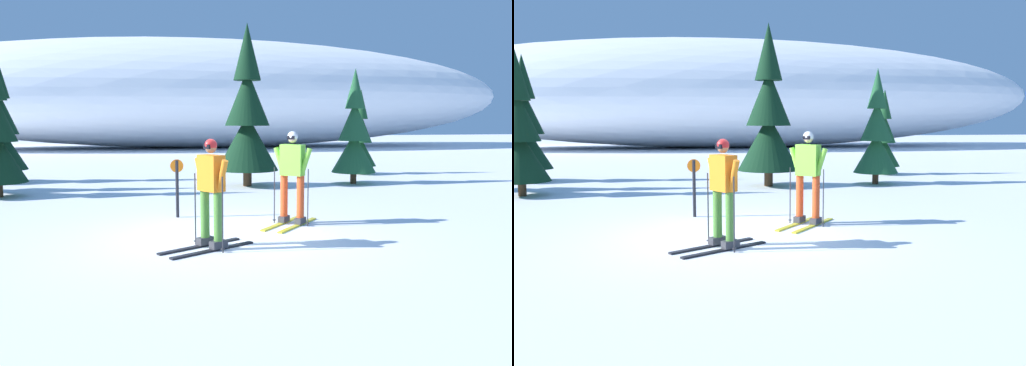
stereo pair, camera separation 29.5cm
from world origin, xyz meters
TOP-DOWN VIEW (x-y plane):
  - ground_plane at (0.00, 0.00)m, footprint 120.00×120.00m
  - skier_lime_jacket at (1.51, 0.72)m, footprint 1.44×1.54m
  - skier_orange_jacket at (-0.33, -0.87)m, footprint 1.62×1.19m
  - pine_tree_left at (-5.96, 9.59)m, footprint 1.65×1.65m
  - pine_tree_center_right at (1.87, 6.89)m, footprint 1.95×1.95m
  - pine_tree_right at (5.42, 6.78)m, footprint 1.45×1.45m
  - pine_tree_far_right at (6.87, 9.56)m, footprint 1.26×1.26m
  - snow_ridge_background at (3.51, 31.41)m, footprint 50.16×14.65m
  - trail_marker_post at (-0.68, 1.98)m, footprint 0.28×0.07m

SIDE VIEW (x-z plane):
  - ground_plane at x=0.00m, z-range 0.00..0.00m
  - trail_marker_post at x=-0.68m, z-range 0.09..1.34m
  - skier_orange_jacket at x=-0.33m, z-range 0.06..1.84m
  - skier_lime_jacket at x=1.51m, z-range 0.07..1.92m
  - pine_tree_far_right at x=6.87m, z-range -0.27..2.99m
  - pine_tree_right at x=5.42m, z-range -0.31..3.45m
  - pine_tree_left at x=-5.96m, z-range -0.35..3.93m
  - pine_tree_center_right at x=1.87m, z-range -0.41..4.65m
  - snow_ridge_background at x=3.51m, z-range 0.00..8.23m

